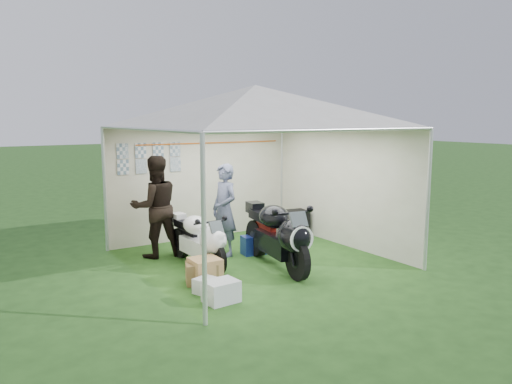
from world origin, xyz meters
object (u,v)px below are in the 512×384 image
person_blue_jacket (225,210)px  person_dark_jacket (155,207)px  canopy_tent (254,111)px  crate_3 (202,273)px  motorcycle_black (279,233)px  motorcycle_white (200,238)px  equipment_box (295,223)px  crate_0 (221,291)px  crate_2 (205,285)px  crate_1 (205,271)px  paddock_stand (254,245)px

person_blue_jacket → person_dark_jacket: bearing=-123.4°
canopy_tent → person_blue_jacket: size_ratio=3.42×
person_dark_jacket → crate_3: (0.02, -1.75, -0.75)m
motorcycle_black → motorcycle_white: bearing=151.4°
equipment_box → crate_0: (-3.18, -2.56, -0.12)m
person_blue_jacket → crate_2: 2.11m
canopy_tent → person_blue_jacket: canopy_tent is taller
person_blue_jacket → crate_1: (-1.00, -1.19, -0.64)m
motorcycle_white → crate_3: 0.90m
motorcycle_white → paddock_stand: 1.24m
canopy_tent → crate_3: size_ratio=12.07×
motorcycle_black → canopy_tent: bearing=102.3°
canopy_tent → person_dark_jacket: size_ratio=3.13×
motorcycle_black → equipment_box: (1.66, 1.76, -0.33)m
motorcycle_white → equipment_box: size_ratio=3.36×
person_dark_jacket → crate_2: size_ratio=6.13×
equipment_box → crate_1: bearing=-149.9°
person_dark_jacket → crate_1: person_dark_jacket is taller
canopy_tent → crate_0: bearing=-134.9°
equipment_box → crate_1: size_ratio=1.24×
crate_2 → person_blue_jacket: bearing=52.6°
motorcycle_white → person_dark_jacket: 1.14m
motorcycle_black → person_dark_jacket: 2.30m
crate_3 → motorcycle_white: bearing=65.1°
person_blue_jacket → equipment_box: bearing=100.5°
crate_0 → crate_1: crate_1 is taller
crate_0 → crate_3: crate_3 is taller
motorcycle_black → crate_0: size_ratio=4.89×
motorcycle_white → crate_2: motorcycle_white is taller
canopy_tent → equipment_box: size_ratio=10.77×
paddock_stand → crate_1: crate_1 is taller
equipment_box → person_blue_jacket: bearing=-164.5°
motorcycle_black → crate_1: size_ratio=5.10×
canopy_tent → crate_1: canopy_tent is taller
paddock_stand → equipment_box: 1.70m
person_dark_jacket → crate_1: bearing=96.9°
equipment_box → crate_0: size_ratio=1.19×
canopy_tent → crate_2: bearing=-145.1°
motorcycle_white → crate_0: size_ratio=4.01×
person_blue_jacket → canopy_tent: bearing=24.3°
motorcycle_black → crate_0: motorcycle_black is taller
crate_2 → equipment_box: bearing=33.6°
canopy_tent → crate_1: 2.80m
person_dark_jacket → crate_3: size_ratio=3.86×
crate_1 → crate_3: size_ratio=0.90×
person_blue_jacket → crate_1: 1.68m
crate_2 → crate_3: 0.43m
person_blue_jacket → crate_3: bearing=-46.9°
equipment_box → crate_1: equipment_box is taller
canopy_tent → person_dark_jacket: bearing=141.0°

